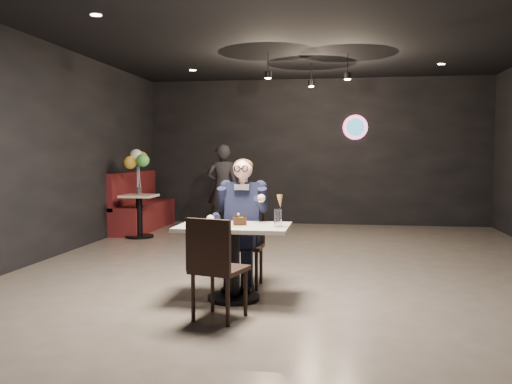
% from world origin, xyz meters
% --- Properties ---
extents(floor, '(9.00, 9.00, 0.00)m').
position_xyz_m(floor, '(0.00, 0.00, 0.00)').
color(floor, slate).
rests_on(floor, ground).
extents(wall_sign, '(0.50, 0.06, 0.50)m').
position_xyz_m(wall_sign, '(0.80, 4.47, 2.00)').
color(wall_sign, pink).
rests_on(wall_sign, floor).
extents(pendant_lights, '(1.40, 1.20, 0.36)m').
position_xyz_m(pendant_lights, '(0.00, 2.00, 2.88)').
color(pendant_lights, black).
rests_on(pendant_lights, floor).
extents(main_table, '(1.10, 0.70, 0.75)m').
position_xyz_m(main_table, '(-0.54, -1.56, 0.38)').
color(main_table, white).
rests_on(main_table, floor).
extents(chair_far, '(0.42, 0.46, 0.92)m').
position_xyz_m(chair_far, '(-0.54, -1.01, 0.46)').
color(chair_far, black).
rests_on(chair_far, floor).
extents(chair_near, '(0.53, 0.56, 0.92)m').
position_xyz_m(chair_near, '(-0.54, -2.19, 0.46)').
color(chair_near, black).
rests_on(chair_near, floor).
extents(seated_man, '(0.60, 0.80, 1.44)m').
position_xyz_m(seated_man, '(-0.54, -1.01, 0.72)').
color(seated_man, black).
rests_on(seated_man, floor).
extents(dessert_plate, '(0.20, 0.20, 0.01)m').
position_xyz_m(dessert_plate, '(-0.48, -1.64, 0.76)').
color(dessert_plate, white).
rests_on(dessert_plate, main_table).
extents(cake_slice, '(0.15, 0.13, 0.09)m').
position_xyz_m(cake_slice, '(-0.47, -1.61, 0.81)').
color(cake_slice, black).
rests_on(cake_slice, dessert_plate).
extents(mint_leaf, '(0.06, 0.04, 0.01)m').
position_xyz_m(mint_leaf, '(-0.45, -1.66, 0.84)').
color(mint_leaf, '#2C8831').
rests_on(mint_leaf, cake_slice).
extents(sundae_glass, '(0.08, 0.08, 0.17)m').
position_xyz_m(sundae_glass, '(-0.09, -1.60, 0.84)').
color(sundae_glass, silver).
rests_on(sundae_glass, main_table).
extents(wafer_cone, '(0.08, 0.08, 0.13)m').
position_xyz_m(wafer_cone, '(-0.07, -1.58, 0.99)').
color(wafer_cone, tan).
rests_on(wafer_cone, sundae_glass).
extents(booth_bench, '(0.56, 2.22, 1.11)m').
position_xyz_m(booth_bench, '(-3.25, 3.17, 0.56)').
color(booth_bench, '#4C1210').
rests_on(booth_bench, floor).
extents(side_table, '(0.56, 0.56, 0.70)m').
position_xyz_m(side_table, '(-2.95, 2.17, 0.35)').
color(side_table, white).
rests_on(side_table, floor).
extents(balloon_vase, '(0.10, 0.10, 0.15)m').
position_xyz_m(balloon_vase, '(-2.95, 2.17, 0.82)').
color(balloon_vase, silver).
rests_on(balloon_vase, side_table).
extents(balloon_bunch, '(0.41, 0.41, 0.67)m').
position_xyz_m(balloon_bunch, '(-2.95, 2.17, 1.24)').
color(balloon_bunch, yellow).
rests_on(balloon_bunch, balloon_vase).
extents(passerby, '(0.65, 0.49, 1.64)m').
position_xyz_m(passerby, '(-1.72, 3.33, 0.82)').
color(passerby, black).
rests_on(passerby, floor).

